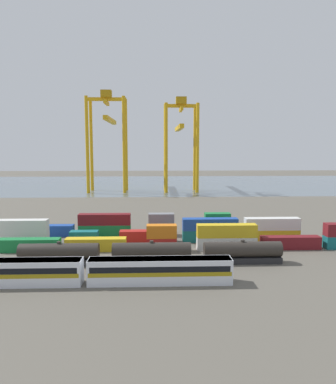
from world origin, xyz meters
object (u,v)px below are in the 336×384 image
object	(u,v)px
freight_tank_row	(152,253)
shipping_container_13	(210,236)
shipping_container_9	(20,237)
passenger_train	(85,270)
shipping_container_12	(147,236)
shipping_container_0	(30,245)
gantry_crane_central	(180,135)
shipping_container_17	(48,231)
gantry_crane_west	(108,131)

from	to	relation	value
freight_tank_row	shipping_container_13	world-z (taller)	freight_tank_row
shipping_container_9	shipping_container_13	bearing A→B (deg)	0.00
passenger_train	shipping_container_12	bearing A→B (deg)	70.04
passenger_train	shipping_container_13	bearing A→B (deg)	47.38
shipping_container_0	shipping_container_13	xyz separation A→B (m)	(37.24, 6.43, 0.00)
gantry_crane_central	shipping_container_9	bearing A→B (deg)	-113.27
shipping_container_12	gantry_crane_central	distance (m)	100.93
gantry_crane_central	shipping_container_13	bearing A→B (deg)	-90.12
shipping_container_17	gantry_crane_central	size ratio (longest dim) A/B	0.28
gantry_crane_central	gantry_crane_west	bearing A→B (deg)	-179.95
shipping_container_9	passenger_train	bearing A→B (deg)	-53.10
shipping_container_12	shipping_container_13	world-z (taller)	same
passenger_train	gantry_crane_central	bearing A→B (deg)	79.28
shipping_container_0	gantry_crane_west	distance (m)	106.72
shipping_container_17	gantry_crane_central	distance (m)	100.97
shipping_container_12	shipping_container_17	xyz separation A→B (m)	(-23.50, 6.43, 0.00)
freight_tank_row	gantry_crane_central	world-z (taller)	gantry_crane_central
shipping_container_17	shipping_container_13	bearing A→B (deg)	-9.77
freight_tank_row	shipping_container_17	world-z (taller)	freight_tank_row
passenger_train	gantry_crane_central	xyz separation A→B (m)	(23.01, 121.56, 24.17)
freight_tank_row	shipping_container_13	bearing A→B (deg)	49.96
shipping_container_12	gantry_crane_west	world-z (taller)	gantry_crane_west
freight_tank_row	gantry_crane_west	size ratio (longest dim) A/B	1.01
passenger_train	gantry_crane_central	world-z (taller)	gantry_crane_central
passenger_train	freight_tank_row	distance (m)	13.89
shipping_container_12	shipping_container_17	world-z (taller)	same
shipping_container_17	passenger_train	bearing A→B (deg)	-65.08
shipping_container_13	shipping_container_17	bearing A→B (deg)	170.23
passenger_train	shipping_container_17	distance (m)	34.42
passenger_train	freight_tank_row	size ratio (longest dim) A/B	0.96
shipping_container_12	freight_tank_row	bearing A→B (deg)	-86.06
shipping_container_13	gantry_crane_west	world-z (taller)	gantry_crane_west
shipping_container_17	gantry_crane_west	xyz separation A→B (m)	(3.39, 90.32, 27.08)
shipping_container_9	gantry_crane_west	bearing A→B (deg)	85.57
shipping_container_0	shipping_container_12	distance (m)	24.31
freight_tank_row	shipping_container_9	distance (m)	32.43
passenger_train	shipping_container_17	size ratio (longest dim) A/B	3.70
shipping_container_12	gantry_crane_central	bearing A→B (deg)	81.76
passenger_train	shipping_container_13	size ratio (longest dim) A/B	3.70
passenger_train	shipping_container_12	distance (m)	26.38
shipping_container_9	shipping_container_12	bearing A→B (deg)	0.00
shipping_container_12	gantry_crane_west	size ratio (longest dim) A/B	0.26
shipping_container_9	shipping_container_17	bearing A→B (deg)	57.42
shipping_container_0	shipping_container_9	bearing A→B (deg)	122.94
passenger_train	shipping_container_17	bearing A→B (deg)	114.92
freight_tank_row	shipping_container_0	bearing A→B (deg)	160.32
shipping_container_9	gantry_crane_central	distance (m)	108.27
shipping_container_13	shipping_container_17	world-z (taller)	same
freight_tank_row	shipping_container_9	bearing A→B (deg)	152.08
shipping_container_12	gantry_crane_west	distance (m)	102.46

